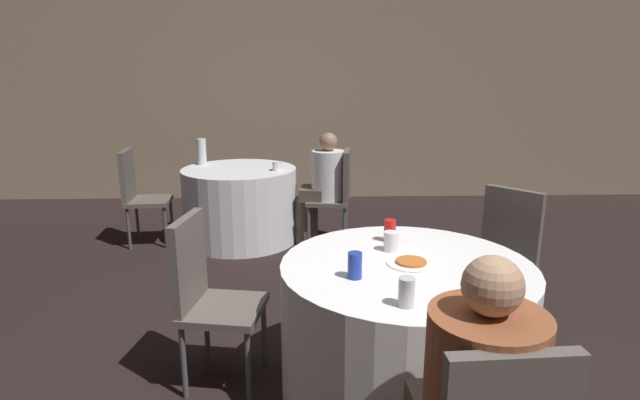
{
  "coord_description": "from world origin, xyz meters",
  "views": [
    {
      "loc": [
        -0.27,
        -2.18,
        1.65
      ],
      "look_at": [
        -0.16,
        0.98,
        0.83
      ],
      "focal_mm": 28.0,
      "sensor_mm": 36.0,
      "label": 1
    }
  ],
  "objects_px": {
    "chair_far_east": "(338,189)",
    "soda_can_red": "(390,231)",
    "table_far": "(240,205)",
    "person_white_shirt": "(320,189)",
    "soda_can_blue": "(355,265)",
    "chair_near_west": "(205,287)",
    "pizza_plate_near": "(411,262)",
    "bottle_far": "(202,152)",
    "soda_can_silver": "(406,292)",
    "chair_far_west": "(138,189)",
    "table_near": "(404,332)",
    "chair_near_northeast": "(504,249)"
  },
  "relations": [
    {
      "from": "pizza_plate_near",
      "to": "soda_can_red",
      "type": "xyz_separation_m",
      "value": [
        -0.05,
        0.34,
        0.05
      ]
    },
    {
      "from": "soda_can_red",
      "to": "soda_can_silver",
      "type": "bearing_deg",
      "value": -94.92
    },
    {
      "from": "table_near",
      "to": "chair_near_west",
      "type": "xyz_separation_m",
      "value": [
        -1.03,
        0.17,
        0.18
      ]
    },
    {
      "from": "soda_can_red",
      "to": "chair_far_west",
      "type": "bearing_deg",
      "value": 134.46
    },
    {
      "from": "soda_can_silver",
      "to": "soda_can_blue",
      "type": "distance_m",
      "value": 0.34
    },
    {
      "from": "chair_near_west",
      "to": "chair_far_west",
      "type": "bearing_deg",
      "value": -145.42
    },
    {
      "from": "chair_near_west",
      "to": "bottle_far",
      "type": "relative_size",
      "value": 3.52
    },
    {
      "from": "table_far",
      "to": "chair_near_northeast",
      "type": "bearing_deg",
      "value": -44.05
    },
    {
      "from": "table_near",
      "to": "pizza_plate_near",
      "type": "height_order",
      "value": "pizza_plate_near"
    },
    {
      "from": "chair_near_northeast",
      "to": "soda_can_silver",
      "type": "xyz_separation_m",
      "value": [
        -0.87,
        -1.15,
        0.24
      ]
    },
    {
      "from": "table_far",
      "to": "bottle_far",
      "type": "distance_m",
      "value": 0.68
    },
    {
      "from": "pizza_plate_near",
      "to": "soda_can_blue",
      "type": "bearing_deg",
      "value": -151.05
    },
    {
      "from": "table_far",
      "to": "bottle_far",
      "type": "height_order",
      "value": "bottle_far"
    },
    {
      "from": "soda_can_red",
      "to": "soda_can_blue",
      "type": "distance_m",
      "value": 0.56
    },
    {
      "from": "table_far",
      "to": "chair_far_east",
      "type": "xyz_separation_m",
      "value": [
        0.97,
        -0.13,
        0.18
      ]
    },
    {
      "from": "soda_can_blue",
      "to": "chair_far_west",
      "type": "bearing_deg",
      "value": 124.94
    },
    {
      "from": "chair_near_west",
      "to": "pizza_plate_near",
      "type": "height_order",
      "value": "chair_near_west"
    },
    {
      "from": "table_near",
      "to": "table_far",
      "type": "xyz_separation_m",
      "value": [
        -1.14,
        2.55,
        0.0
      ]
    },
    {
      "from": "chair_far_east",
      "to": "person_white_shirt",
      "type": "bearing_deg",
      "value": 90.0
    },
    {
      "from": "chair_far_west",
      "to": "bottle_far",
      "type": "relative_size",
      "value": 3.52
    },
    {
      "from": "chair_near_northeast",
      "to": "soda_can_blue",
      "type": "relative_size",
      "value": 7.62
    },
    {
      "from": "chair_near_west",
      "to": "soda_can_blue",
      "type": "xyz_separation_m",
      "value": [
        0.75,
        -0.33,
        0.24
      ]
    },
    {
      "from": "person_white_shirt",
      "to": "soda_can_blue",
      "type": "distance_m",
      "value": 2.61
    },
    {
      "from": "pizza_plate_near",
      "to": "soda_can_silver",
      "type": "relative_size",
      "value": 1.99
    },
    {
      "from": "soda_can_blue",
      "to": "person_white_shirt",
      "type": "bearing_deg",
      "value": 91.57
    },
    {
      "from": "table_near",
      "to": "table_far",
      "type": "relative_size",
      "value": 1.12
    },
    {
      "from": "soda_can_red",
      "to": "soda_can_blue",
      "type": "relative_size",
      "value": 1.0
    },
    {
      "from": "table_near",
      "to": "chair_far_east",
      "type": "height_order",
      "value": "chair_far_east"
    },
    {
      "from": "chair_near_west",
      "to": "pizza_plate_near",
      "type": "relative_size",
      "value": 3.84
    },
    {
      "from": "soda_can_red",
      "to": "bottle_far",
      "type": "xyz_separation_m",
      "value": [
        -1.51,
        2.43,
        0.07
      ]
    },
    {
      "from": "chair_near_west",
      "to": "pizza_plate_near",
      "type": "distance_m",
      "value": 1.08
    },
    {
      "from": "chair_near_west",
      "to": "chair_far_west",
      "type": "xyz_separation_m",
      "value": [
        -1.08,
        2.3,
        0.0
      ]
    },
    {
      "from": "table_near",
      "to": "chair_near_northeast",
      "type": "relative_size",
      "value": 1.34
    },
    {
      "from": "chair_far_east",
      "to": "soda_can_blue",
      "type": "height_order",
      "value": "chair_far_east"
    },
    {
      "from": "chair_far_west",
      "to": "soda_can_silver",
      "type": "xyz_separation_m",
      "value": [
        2.01,
        -2.92,
        0.24
      ]
    },
    {
      "from": "soda_can_silver",
      "to": "soda_can_blue",
      "type": "bearing_deg",
      "value": 121.35
    },
    {
      "from": "chair_far_west",
      "to": "person_white_shirt",
      "type": "distance_m",
      "value": 1.77
    },
    {
      "from": "chair_far_west",
      "to": "soda_can_red",
      "type": "height_order",
      "value": "chair_far_west"
    },
    {
      "from": "chair_far_east",
      "to": "soda_can_blue",
      "type": "relative_size",
      "value": 7.62
    },
    {
      "from": "table_far",
      "to": "person_white_shirt",
      "type": "xyz_separation_m",
      "value": [
        0.79,
        -0.11,
        0.18
      ]
    },
    {
      "from": "person_white_shirt",
      "to": "bottle_far",
      "type": "height_order",
      "value": "person_white_shirt"
    },
    {
      "from": "soda_can_red",
      "to": "chair_near_northeast",
      "type": "bearing_deg",
      "value": 23.59
    },
    {
      "from": "table_near",
      "to": "table_far",
      "type": "distance_m",
      "value": 2.79
    },
    {
      "from": "chair_near_northeast",
      "to": "chair_far_east",
      "type": "bearing_deg",
      "value": -13.29
    },
    {
      "from": "chair_near_west",
      "to": "bottle_far",
      "type": "xyz_separation_m",
      "value": [
        -0.51,
        2.6,
        0.32
      ]
    },
    {
      "from": "chair_far_east",
      "to": "soda_can_red",
      "type": "height_order",
      "value": "chair_far_east"
    },
    {
      "from": "chair_near_west",
      "to": "chair_far_west",
      "type": "height_order",
      "value": "same"
    },
    {
      "from": "chair_near_northeast",
      "to": "chair_near_west",
      "type": "height_order",
      "value": "same"
    },
    {
      "from": "person_white_shirt",
      "to": "soda_can_red",
      "type": "height_order",
      "value": "person_white_shirt"
    },
    {
      "from": "table_near",
      "to": "soda_can_silver",
      "type": "height_order",
      "value": "soda_can_silver"
    }
  ]
}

